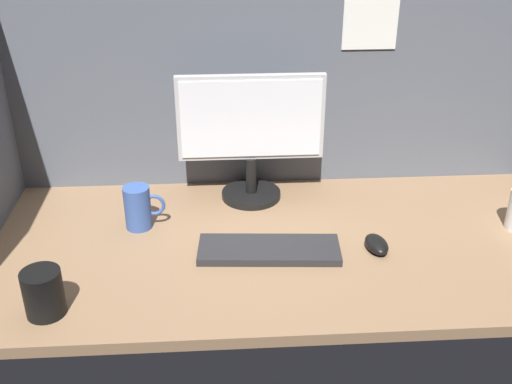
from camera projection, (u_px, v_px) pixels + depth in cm
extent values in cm
cube|color=#8C6B4C|center=(307.00, 242.00, 169.42)|extent=(180.00, 80.00, 3.00)
cube|color=#565B66|center=(295.00, 73.00, 185.81)|extent=(180.00, 5.00, 69.59)
cube|color=white|center=(370.00, 25.00, 177.70)|extent=(15.99, 0.40, 14.18)
cylinder|color=black|center=(251.00, 194.00, 189.19)|extent=(18.00, 18.00, 1.80)
cylinder|color=black|center=(251.00, 175.00, 186.23)|extent=(3.20, 3.20, 11.00)
cube|color=#B7B7B7|center=(251.00, 118.00, 178.69)|extent=(42.94, 2.40, 25.44)
cube|color=white|center=(251.00, 119.00, 177.45)|extent=(40.54, 0.60, 23.04)
cube|color=#262628|center=(269.00, 250.00, 161.26)|extent=(37.82, 15.55, 2.00)
ellipsoid|color=black|center=(377.00, 244.00, 162.32)|extent=(6.66, 10.18, 3.40)
cylinder|color=#38569E|center=(138.00, 207.00, 170.79)|extent=(7.36, 7.36, 12.41)
torus|color=#38569E|center=(154.00, 205.00, 170.76)|extent=(6.46, 1.00, 6.46)
cylinder|color=black|center=(43.00, 293.00, 137.28)|extent=(8.95, 8.95, 11.10)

